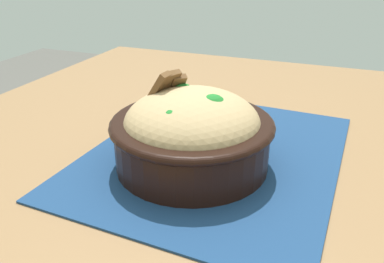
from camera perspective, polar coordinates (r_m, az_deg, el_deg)
table at (r=0.63m, az=1.08°, el=-9.06°), size 1.10×0.94×0.75m
placemat at (r=0.58m, az=3.38°, el=-3.17°), size 0.44×0.36×0.00m
bowl at (r=0.52m, az=-0.01°, el=0.03°), size 0.25×0.25×0.13m
fork at (r=0.66m, az=3.18°, el=0.72°), size 0.02×0.14×0.00m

